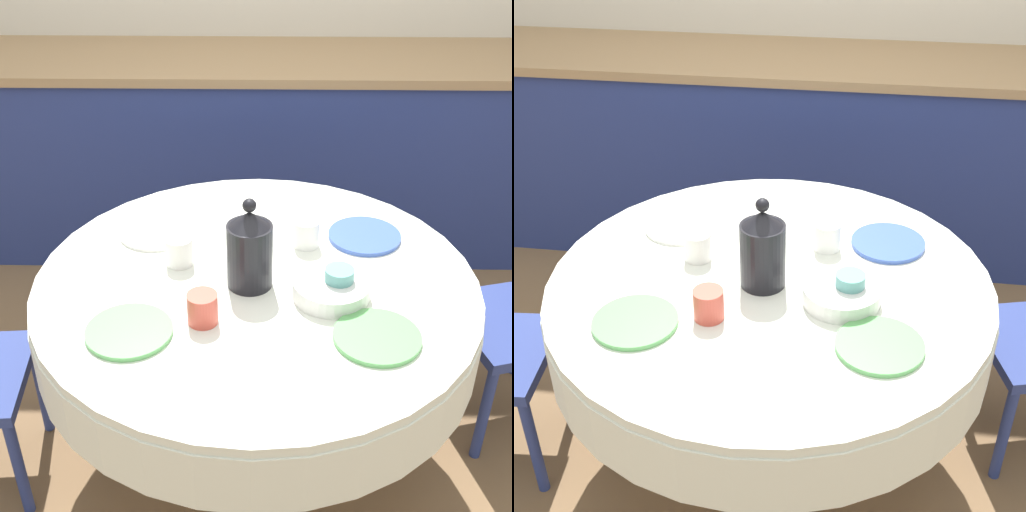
{
  "view_description": "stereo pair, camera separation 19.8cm",
  "coord_description": "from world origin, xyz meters",
  "views": [
    {
      "loc": [
        0.03,
        -1.69,
        1.92
      ],
      "look_at": [
        0.0,
        0.0,
        0.82
      ],
      "focal_mm": 50.0,
      "sensor_mm": 36.0,
      "label": 1
    },
    {
      "loc": [
        0.23,
        -1.68,
        1.92
      ],
      "look_at": [
        0.0,
        0.0,
        0.82
      ],
      "focal_mm": 50.0,
      "sensor_mm": 36.0,
      "label": 2
    }
  ],
  "objects": [
    {
      "name": "ground_plane",
      "position": [
        0.0,
        0.0,
        0.0
      ],
      "size": [
        12.0,
        12.0,
        0.0
      ],
      "primitive_type": "plane",
      "color": "brown"
    },
    {
      "name": "plate_near_left",
      "position": [
        -0.33,
        -0.25,
        0.75
      ],
      "size": [
        0.23,
        0.23,
        0.01
      ],
      "primitive_type": "cylinder",
      "color": "#5BA85B",
      "rests_on": "dining_table"
    },
    {
      "name": "plate_far_left",
      "position": [
        -0.33,
        0.25,
        0.75
      ],
      "size": [
        0.23,
        0.23,
        0.01
      ],
      "primitive_type": "cylinder",
      "color": "white",
      "rests_on": "dining_table"
    },
    {
      "name": "fruit_bowl",
      "position": [
        0.21,
        -0.08,
        0.77
      ],
      "size": [
        0.22,
        0.22,
        0.05
      ],
      "primitive_type": "cylinder",
      "color": "silver",
      "rests_on": "dining_table"
    },
    {
      "name": "plate_far_right",
      "position": [
        0.34,
        0.24,
        0.75
      ],
      "size": [
        0.23,
        0.23,
        0.01
      ],
      "primitive_type": "cylinder",
      "color": "#3856AD",
      "rests_on": "dining_table"
    },
    {
      "name": "cup_near_right",
      "position": [
        0.23,
        -0.07,
        0.79
      ],
      "size": [
        0.08,
        0.08,
        0.09
      ],
      "primitive_type": "cylinder",
      "color": "#5BA39E",
      "rests_on": "dining_table"
    },
    {
      "name": "kitchen_counter",
      "position": [
        0.0,
        1.47,
        0.47
      ],
      "size": [
        3.24,
        0.64,
        0.94
      ],
      "color": "navy",
      "rests_on": "ground_plane"
    },
    {
      "name": "dining_table",
      "position": [
        0.0,
        0.0,
        0.62
      ],
      "size": [
        1.3,
        1.3,
        0.74
      ],
      "color": "tan",
      "rests_on": "ground_plane"
    },
    {
      "name": "plate_near_right",
      "position": [
        0.32,
        -0.27,
        0.75
      ],
      "size": [
        0.23,
        0.23,
        0.01
      ],
      "primitive_type": "cylinder",
      "color": "#5BA85B",
      "rests_on": "dining_table"
    },
    {
      "name": "cup_near_left",
      "position": [
        -0.14,
        -0.2,
        0.79
      ],
      "size": [
        0.08,
        0.08,
        0.09
      ],
      "primitive_type": "cylinder",
      "color": "#CC4C3D",
      "rests_on": "dining_table"
    },
    {
      "name": "cup_far_left",
      "position": [
        -0.23,
        0.08,
        0.79
      ],
      "size": [
        0.08,
        0.08,
        0.09
      ],
      "primitive_type": "cylinder",
      "color": "white",
      "rests_on": "dining_table"
    },
    {
      "name": "cup_far_right",
      "position": [
        0.15,
        0.19,
        0.79
      ],
      "size": [
        0.08,
        0.08,
        0.09
      ],
      "primitive_type": "cylinder",
      "color": "white",
      "rests_on": "dining_table"
    },
    {
      "name": "coffee_carafe",
      "position": [
        -0.02,
        -0.02,
        0.86
      ],
      "size": [
        0.13,
        0.13,
        0.28
      ],
      "color": "black",
      "rests_on": "dining_table"
    }
  ]
}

